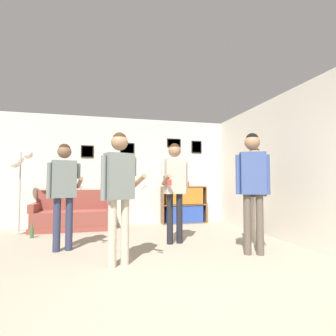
# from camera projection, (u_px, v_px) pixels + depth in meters

# --- Properties ---
(ground_plane) EXTENTS (20.00, 20.00, 0.00)m
(ground_plane) POSITION_uv_depth(u_px,v_px,m) (169.00, 308.00, 2.23)
(ground_plane) COLOR gray
(wall_back) EXTENTS (7.65, 0.08, 2.70)m
(wall_back) POSITION_uv_depth(u_px,v_px,m) (126.00, 171.00, 6.68)
(wall_back) COLOR silver
(wall_back) RESTS_ON ground_plane
(wall_right) EXTENTS (0.06, 6.89, 2.70)m
(wall_right) POSITION_uv_depth(u_px,v_px,m) (272.00, 168.00, 5.11)
(wall_right) COLOR silver
(wall_right) RESTS_ON ground_plane
(couch) EXTENTS (1.71, 0.80, 0.88)m
(couch) POSITION_uv_depth(u_px,v_px,m) (73.00, 216.00, 5.93)
(couch) COLOR brown
(couch) RESTS_ON ground_plane
(bookshelf) EXTENTS (1.16, 0.30, 0.95)m
(bookshelf) POSITION_uv_depth(u_px,v_px,m) (184.00, 205.00, 6.78)
(bookshelf) COLOR brown
(bookshelf) RESTS_ON ground_plane
(floor_lamp) EXTENTS (0.40, 0.43, 1.75)m
(floor_lamp) POSITION_uv_depth(u_px,v_px,m) (20.00, 168.00, 5.49)
(floor_lamp) COLOR #ADA89E
(floor_lamp) RESTS_ON ground_plane
(person_player_foreground_left) EXTENTS (0.56, 0.43, 1.68)m
(person_player_foreground_left) POSITION_uv_depth(u_px,v_px,m) (64.00, 184.00, 4.12)
(person_player_foreground_left) COLOR #2D334C
(person_player_foreground_left) RESTS_ON ground_plane
(person_player_foreground_center) EXTENTS (0.58, 0.41, 1.72)m
(person_player_foreground_center) POSITION_uv_depth(u_px,v_px,m) (119.00, 183.00, 3.39)
(person_player_foreground_center) COLOR #B7AD99
(person_player_foreground_center) RESTS_ON ground_plane
(person_watcher_holding_cup) EXTENTS (0.50, 0.47, 1.76)m
(person_watcher_holding_cup) POSITION_uv_depth(u_px,v_px,m) (175.00, 181.00, 4.61)
(person_watcher_holding_cup) COLOR black
(person_watcher_holding_cup) RESTS_ON ground_plane
(person_spectator_near_bookshelf) EXTENTS (0.47, 0.32, 1.81)m
(person_spectator_near_bookshelf) POSITION_uv_depth(u_px,v_px,m) (253.00, 178.00, 3.91)
(person_spectator_near_bookshelf) COLOR brown
(person_spectator_near_bookshelf) RESTS_ON ground_plane
(person_spectator_far_right) EXTENTS (0.48, 0.29, 1.68)m
(person_spectator_far_right) POSITION_uv_depth(u_px,v_px,m) (255.00, 184.00, 4.50)
(person_spectator_far_right) COLOR #B7AD99
(person_spectator_far_right) RESTS_ON ground_plane
(bottle_on_floor) EXTENTS (0.07, 0.07, 0.27)m
(bottle_on_floor) POSITION_uv_depth(u_px,v_px,m) (32.00, 232.00, 5.00)
(bottle_on_floor) COLOR #3D6638
(bottle_on_floor) RESTS_ON ground_plane
(drinking_cup) EXTENTS (0.08, 0.08, 0.12)m
(drinking_cup) POSITION_uv_depth(u_px,v_px,m) (188.00, 184.00, 6.83)
(drinking_cup) COLOR red
(drinking_cup) RESTS_ON bookshelf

